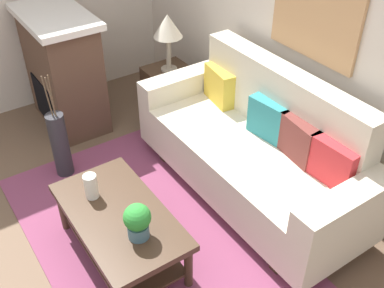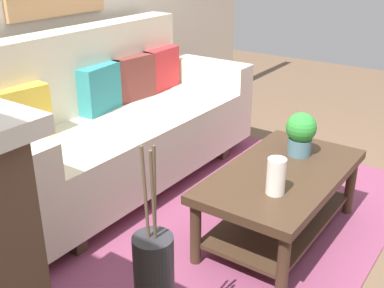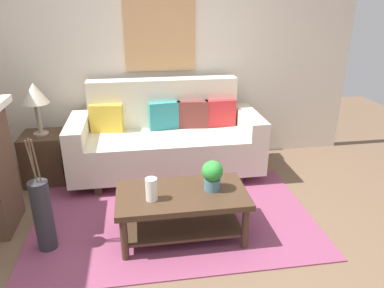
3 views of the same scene
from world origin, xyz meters
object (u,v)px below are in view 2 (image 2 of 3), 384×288
at_px(throw_pillow_teal, 101,88).
at_px(potted_plant_tabletop, 301,132).
at_px(throw_pillow_crimson, 160,69).
at_px(throw_pillow_mustard, 19,115).
at_px(throw_pillow_maroon, 133,78).
at_px(tabletop_vase, 276,176).
at_px(coffee_table, 281,189).
at_px(couch, 116,126).

height_order(throw_pillow_teal, potted_plant_tabletop, throw_pillow_teal).
bearing_deg(throw_pillow_crimson, throw_pillow_mustard, 180.00).
bearing_deg(potted_plant_tabletop, throw_pillow_crimson, 74.57).
bearing_deg(throw_pillow_crimson, throw_pillow_maroon, 180.00).
height_order(throw_pillow_crimson, tabletop_vase, throw_pillow_crimson).
bearing_deg(coffee_table, throw_pillow_mustard, 116.50).
height_order(couch, potted_plant_tabletop, couch).
distance_m(couch, throw_pillow_mustard, 0.71).
bearing_deg(throw_pillow_teal, throw_pillow_mustard, 180.00).
height_order(throw_pillow_teal, coffee_table, throw_pillow_teal).
distance_m(throw_pillow_teal, tabletop_vase, 1.47).
relative_size(couch, potted_plant_tabletop, 8.12).
bearing_deg(throw_pillow_maroon, coffee_table, -102.57).
bearing_deg(potted_plant_tabletop, throw_pillow_mustard, 124.94).
relative_size(tabletop_vase, potted_plant_tabletop, 0.73).
xyz_separation_m(throw_pillow_teal, coffee_table, (0.02, -1.36, -0.37)).
xyz_separation_m(throw_pillow_teal, potted_plant_tabletop, (0.28, -1.35, -0.11)).
bearing_deg(throw_pillow_mustard, throw_pillow_crimson, 0.00).
bearing_deg(tabletop_vase, throw_pillow_maroon, 68.76).
bearing_deg(throw_pillow_maroon, throw_pillow_crimson, 0.00).
distance_m(coffee_table, tabletop_vase, 0.34).
relative_size(throw_pillow_teal, coffee_table, 0.33).
height_order(tabletop_vase, potted_plant_tabletop, potted_plant_tabletop).
distance_m(couch, throw_pillow_maroon, 0.43).
bearing_deg(couch, coffee_table, -88.89).
relative_size(throw_pillow_mustard, throw_pillow_teal, 1.00).
distance_m(throw_pillow_crimson, tabletop_vase, 1.70).
xyz_separation_m(throw_pillow_teal, tabletop_vase, (-0.23, -1.44, -0.15)).
bearing_deg(throw_pillow_maroon, potted_plant_tabletop, -91.85).
xyz_separation_m(throw_pillow_mustard, coffee_table, (0.68, -1.36, -0.37)).
relative_size(throw_pillow_maroon, coffee_table, 0.33).
relative_size(throw_pillow_maroon, potted_plant_tabletop, 1.37).
distance_m(throw_pillow_crimson, coffee_table, 1.55).
height_order(couch, throw_pillow_maroon, couch).
height_order(throw_pillow_mustard, throw_pillow_crimson, same).
bearing_deg(throw_pillow_maroon, tabletop_vase, -111.24).
xyz_separation_m(couch, potted_plant_tabletop, (0.28, -1.22, 0.14)).
distance_m(couch, coffee_table, 1.24).
bearing_deg(tabletop_vase, throw_pillow_crimson, 58.35).
bearing_deg(coffee_table, throw_pillow_crimson, 65.13).
relative_size(throw_pillow_mustard, throw_pillow_crimson, 1.00).
bearing_deg(throw_pillow_teal, coffee_table, -89.00).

